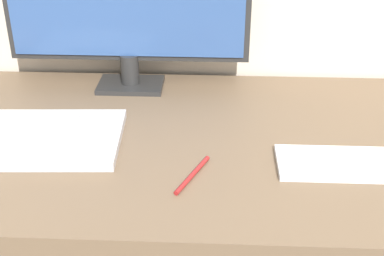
{
  "coord_description": "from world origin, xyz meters",
  "views": [
    {
      "loc": [
        0.12,
        -0.8,
        1.29
      ],
      "look_at": [
        0.07,
        0.13,
        0.78
      ],
      "focal_mm": 50.0,
      "sensor_mm": 36.0,
      "label": 1
    }
  ],
  "objects_px": {
    "pen": "(193,175)",
    "laptop": "(42,138)",
    "keyboard": "(354,164)",
    "ereader": "(43,134)"
  },
  "relations": [
    {
      "from": "laptop",
      "to": "pen",
      "type": "bearing_deg",
      "value": -19.58
    },
    {
      "from": "keyboard",
      "to": "ereader",
      "type": "xyz_separation_m",
      "value": [
        -0.63,
        0.06,
        0.02
      ]
    },
    {
      "from": "keyboard",
      "to": "laptop",
      "type": "xyz_separation_m",
      "value": [
        -0.64,
        0.07,
        0.0
      ]
    },
    {
      "from": "pen",
      "to": "laptop",
      "type": "bearing_deg",
      "value": 160.42
    },
    {
      "from": "laptop",
      "to": "ereader",
      "type": "distance_m",
      "value": 0.02
    },
    {
      "from": "ereader",
      "to": "pen",
      "type": "relative_size",
      "value": 1.36
    },
    {
      "from": "laptop",
      "to": "ereader",
      "type": "bearing_deg",
      "value": -43.93
    },
    {
      "from": "ereader",
      "to": "pen",
      "type": "distance_m",
      "value": 0.33
    },
    {
      "from": "laptop",
      "to": "keyboard",
      "type": "bearing_deg",
      "value": -5.86
    },
    {
      "from": "keyboard",
      "to": "pen",
      "type": "height_order",
      "value": "keyboard"
    }
  ]
}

